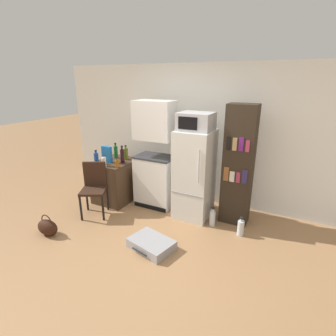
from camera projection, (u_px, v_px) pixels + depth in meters
name	position (u px, v px, depth m)	size (l,w,h in m)	color
ground_plane	(147.00, 254.00, 3.52)	(24.00, 24.00, 0.00)	#A3754C
wall_back	(213.00, 137.00, 4.71)	(6.40, 0.10, 2.51)	silver
side_table	(116.00, 180.00, 5.03)	(0.64, 0.79, 0.78)	#422D1E
kitchen_hutch	(155.00, 159.00, 4.66)	(0.70, 0.48, 1.90)	white
refrigerator	(194.00, 175.00, 4.32)	(0.57, 0.62, 1.48)	silver
microwave	(196.00, 121.00, 4.04)	(0.53, 0.44, 0.28)	#B7B7BC
bookshelf	(238.00, 166.00, 4.07)	(0.44, 0.33, 1.90)	#2D2319
bottle_blue_soda	(96.00, 158.00, 4.73)	(0.08, 0.08, 0.25)	#1E47A3
bottle_green_tall	(116.00, 152.00, 5.05)	(0.08, 0.08, 0.30)	#1E6028
bottle_wine_dark	(122.00, 156.00, 4.76)	(0.07, 0.07, 0.32)	black
bottle_amber_beer	(117.00, 163.00, 4.52)	(0.07, 0.07, 0.17)	brown
bottle_milk_white	(104.00, 162.00, 4.59)	(0.08, 0.08, 0.20)	white
bottle_olive_oil	(126.00, 154.00, 4.95)	(0.08, 0.08, 0.28)	#566619
cereal_box	(107.00, 154.00, 4.78)	(0.19, 0.07, 0.30)	#1E66A8
chair	(94.00, 184.00, 4.46)	(0.54, 0.54, 0.91)	black
suitcase_large_flat	(151.00, 244.00, 3.63)	(0.68, 0.54, 0.13)	#99999E
handbag	(48.00, 227.00, 3.93)	(0.36, 0.20, 0.33)	#33190F
water_bottle_front	(241.00, 228.00, 3.92)	(0.10, 0.10, 0.30)	silver
water_bottle_middle	(212.00, 218.00, 4.19)	(0.10, 0.10, 0.32)	silver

